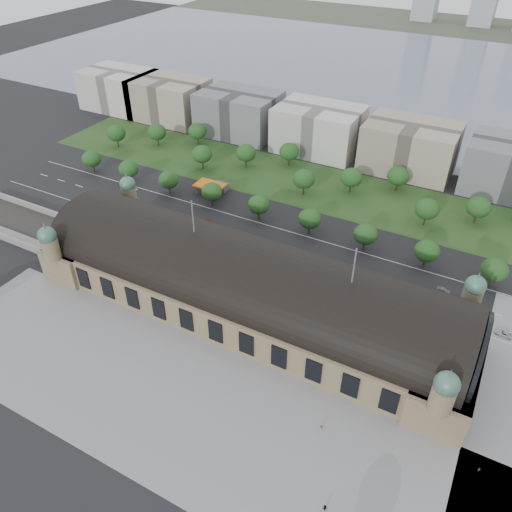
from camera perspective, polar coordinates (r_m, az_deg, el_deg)
The scene contains 54 objects.
ground at distance 174.06m, azimuth -0.98°, elevation -6.01°, with size 900.00×900.00×0.00m, color black.
station at distance 167.31m, azimuth -1.02°, elevation -3.41°, with size 150.00×48.40×44.30m.
track_cutting at distance 236.18m, azimuth -25.28°, elevation 2.98°, with size 70.00×24.00×3.10m.
plaza_south at distance 145.73m, azimuth -6.25°, elevation -17.57°, with size 190.00×48.00×0.12m, color gray.
road_slab at distance 207.79m, azimuth -0.68°, elevation 2.00°, with size 260.00×26.00×0.10m, color black.
grass_belt at distance 248.69m, azimuth 6.56°, elevation 7.98°, with size 300.00×45.00×0.10m, color #22461C.
petrol_station at distance 241.32m, azimuth -4.63°, elevation 7.97°, with size 14.00×13.00×5.05m.
lake at distance 430.84m, azimuth 19.89°, elevation 18.58°, with size 700.00×320.00×0.08m, color slate.
far_shore at distance 624.07m, azimuth 24.01°, elevation 22.78°, with size 700.00×120.00×0.14m, color #44513D.
office_0 at distance 354.39m, azimuth -15.32°, elevation 17.89°, with size 45.00×32.00×24.00m, color silver.
office_1 at distance 329.38m, azimuth -9.87°, elevation 17.23°, with size 45.00×32.00×24.00m, color tan.
office_2 at distance 302.67m, azimuth -1.97°, elevation 16.00°, with size 45.00×32.00×24.00m, color slate.
office_3 at distance 282.37m, azimuth 7.13°, elevation 14.21°, with size 45.00×32.00×24.00m, color silver.
office_4 at distance 269.91m, azimuth 17.16°, elevation 11.80°, with size 45.00×32.00×24.00m, color tan.
tree_row_0 at distance 270.12m, azimuth -18.27°, elevation 10.52°, with size 9.60×9.60×11.52m.
tree_row_1 at distance 254.39m, azimuth -14.35°, elevation 9.62°, with size 9.60×9.60×11.52m.
tree_row_2 at distance 240.05m, azimuth -9.96°, elevation 8.57°, with size 9.60×9.60×11.52m.
tree_row_3 at distance 227.33m, azimuth -5.07°, elevation 7.32°, with size 9.60×9.60×11.52m.
tree_row_4 at distance 216.54m, azimuth 0.31°, elevation 5.88°, with size 9.60×9.60×11.52m.
tree_row_5 at distance 207.97m, azimuth 6.17°, elevation 4.25°, with size 9.60×9.60×11.52m.
tree_row_6 at distance 201.90m, azimuth 12.42°, elevation 2.45°, with size 9.60×9.60×11.52m.
tree_row_7 at distance 198.57m, azimuth 18.95°, elevation 0.53°, with size 9.60×9.60×11.52m.
tree_row_8 at distance 198.11m, azimuth 25.61°, elevation -1.43°, with size 9.60×9.60×11.52m.
tree_belt_0 at distance 295.60m, azimuth -15.69°, elevation 13.36°, with size 10.40×10.40×12.48m.
tree_belt_1 at distance 291.87m, azimuth -11.25°, elevation 13.71°, with size 10.40×10.40×12.48m.
tree_belt_2 at distance 289.85m, azimuth -6.72°, elevation 13.99°, with size 10.40×10.40×12.48m.
tree_belt_3 at distance 261.79m, azimuth -6.18°, elevation 11.50°, with size 10.40×10.40×12.48m.
tree_belt_4 at distance 261.75m, azimuth -1.16°, elevation 11.70°, with size 10.40×10.40×12.48m.
tree_belt_5 at distance 263.63m, azimuth 3.82°, elevation 11.81°, with size 10.40×10.40×12.48m.
tree_belt_6 at distance 237.04m, azimuth 5.51°, elevation 8.76°, with size 10.40×10.40×12.48m.
tree_belt_7 at distance 241.52m, azimuth 10.85°, elevation 8.81°, with size 10.40×10.40×12.48m.
tree_belt_8 at distance 247.96m, azimuth 15.95°, elevation 8.78°, with size 10.40×10.40×12.48m.
tree_belt_9 at distance 224.37m, azimuth 18.96°, elevation 5.11°, with size 10.40×10.40×12.48m.
tree_belt_10 at distance 233.77m, azimuth 24.09°, elevation 5.12°, with size 10.40×10.40×12.48m.
traffic_car_0 at distance 245.43m, azimuth -18.91°, elevation 5.91°, with size 1.59×3.96×1.35m, color #BABABC.
traffic_car_1 at distance 249.39m, azimuth -14.24°, elevation 7.35°, with size 1.70×4.88×1.61m, color #94979C.
traffic_car_2 at distance 230.86m, azimuth -10.81°, elevation 5.36°, with size 2.59×5.63×1.56m, color black.
traffic_car_3 at distance 218.79m, azimuth -5.35°, elevation 3.98°, with size 1.87×4.60×1.33m, color maroon.
traffic_car_4 at distance 200.27m, azimuth 2.59°, elevation 0.75°, with size 1.83×4.54×1.55m, color #1D1A4A.
traffic_car_5 at distance 192.36m, azimuth 20.63°, elevation -3.69°, with size 1.67×4.79×1.58m, color #53565A.
traffic_car_6 at distance 182.95m, azimuth 26.44°, elevation -7.93°, with size 2.58×5.60×1.56m, color silver.
parked_car_0 at distance 215.67m, azimuth -10.69°, elevation 2.96°, with size 1.62×4.64×1.53m, color black.
parked_car_1 at distance 219.01m, azimuth -11.93°, elevation 3.36°, with size 2.58×5.59×1.55m, color maroon.
parked_car_2 at distance 219.21m, azimuth -13.44°, elevation 3.15°, with size 2.08×5.13×1.49m, color #1A1A49.
parked_car_3 at distance 209.93m, azimuth -8.35°, elevation 2.20°, with size 1.63×4.05×1.38m, color #4F5156.
parked_car_4 at distance 197.39m, azimuth -4.19°, elevation 0.07°, with size 1.59×4.56×1.50m, color silver.
parked_car_5 at distance 210.28m, azimuth -8.51°, elevation 2.25°, with size 2.35×5.10×1.42m, color gray.
parked_car_6 at distance 201.64m, azimuth -4.75°, elevation 0.89°, with size 1.88×4.62×1.34m, color black.
bus_west at distance 197.71m, azimuth -1.28°, elevation 0.58°, with size 2.84×12.13×3.38m, color red.
bus_mid at distance 191.28m, azimuth 3.04°, elevation -0.82°, with size 3.09×13.23×3.68m, color silver.
bus_east at distance 186.81m, azimuth 13.22°, elevation -3.09°, with size 2.54×10.86×3.02m, color beige.
pedestrian_0 at distance 142.38m, azimuth 7.43°, elevation -18.93°, with size 0.92×0.53×1.89m, color gray.
pedestrian_2 at distance 146.20m, azimuth 24.17°, elevation -21.35°, with size 0.79×0.45×1.62m, color gray.
pedestrian_4 at distance 131.30m, azimuth 7.87°, elevation -26.65°, with size 1.26×0.55×1.95m, color gray.
Camera 1 is at (63.80, -111.61, 117.35)m, focal length 35.00 mm.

